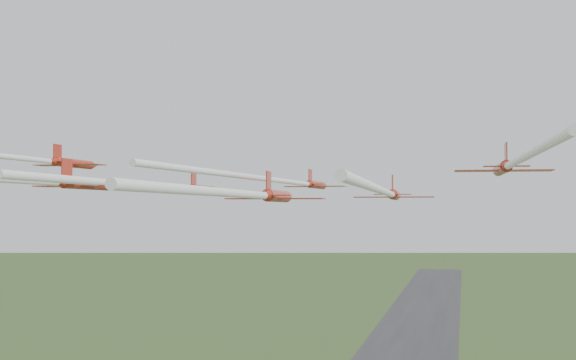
% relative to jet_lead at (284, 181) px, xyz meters
% --- Properties ---
extents(jet_lead, '(8.41, 61.45, 2.50)m').
position_rel_jet_lead_xyz_m(jet_lead, '(0.00, 0.00, 0.00)').
color(jet_lead, '#AE2A19').
extents(jet_row2_left, '(9.61, 53.71, 2.86)m').
position_rel_jet_lead_xyz_m(jet_row2_left, '(-10.37, -9.53, -0.98)').
color(jet_row2_left, '#AE2A19').
extents(jet_row2_right, '(9.59, 65.22, 2.86)m').
position_rel_jet_lead_xyz_m(jet_row2_right, '(13.07, -11.25, -1.62)').
color(jet_row2_right, '#AE2A19').
extents(jet_row3_left, '(7.94, 45.75, 2.36)m').
position_rel_jet_lead_xyz_m(jet_row3_left, '(-22.09, -20.80, 1.74)').
color(jet_row3_left, '#AE2A19').
extents(jet_row3_mid, '(9.72, 47.65, 2.90)m').
position_rel_jet_lead_xyz_m(jet_row3_mid, '(2.66, -23.46, -2.02)').
color(jet_row3_mid, '#AE2A19').
extents(jet_row3_right, '(9.56, 46.69, 2.84)m').
position_rel_jet_lead_xyz_m(jet_row3_right, '(24.78, -18.39, 0.74)').
color(jet_row3_right, '#AE2A19').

